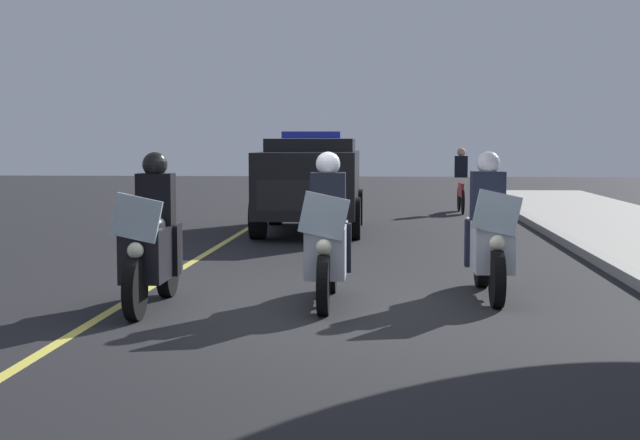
# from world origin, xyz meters

# --- Properties ---
(ground_plane) EXTENTS (80.00, 80.00, 0.00)m
(ground_plane) POSITION_xyz_m (0.00, 0.00, 0.00)
(ground_plane) COLOR black
(lane_stripe_center) EXTENTS (48.00, 0.12, 0.01)m
(lane_stripe_center) POSITION_xyz_m (0.00, -2.18, 0.00)
(lane_stripe_center) COLOR #E0D14C
(lane_stripe_center) RESTS_ON ground
(police_motorcycle_lead_left) EXTENTS (2.14, 0.57, 1.72)m
(police_motorcycle_lead_left) POSITION_xyz_m (0.10, -1.78, 0.70)
(police_motorcycle_lead_left) COLOR black
(police_motorcycle_lead_left) RESTS_ON ground
(police_motorcycle_lead_right) EXTENTS (2.14, 0.57, 1.72)m
(police_motorcycle_lead_right) POSITION_xyz_m (-0.34, 0.12, 0.70)
(police_motorcycle_lead_right) COLOR black
(police_motorcycle_lead_right) RESTS_ON ground
(police_motorcycle_trailing) EXTENTS (2.14, 0.57, 1.72)m
(police_motorcycle_trailing) POSITION_xyz_m (-0.93, 2.01, 0.70)
(police_motorcycle_trailing) COLOR black
(police_motorcycle_trailing) RESTS_ON ground
(police_suv) EXTENTS (4.94, 2.14, 2.05)m
(police_suv) POSITION_xyz_m (-8.85, -0.78, 1.07)
(police_suv) COLOR black
(police_suv) RESTS_ON ground
(cyclist_background) EXTENTS (1.76, 0.32, 1.69)m
(cyclist_background) POSITION_xyz_m (-14.18, 2.67, 0.84)
(cyclist_background) COLOR black
(cyclist_background) RESTS_ON ground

